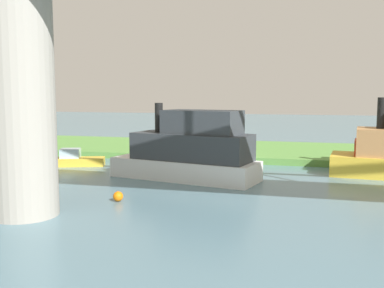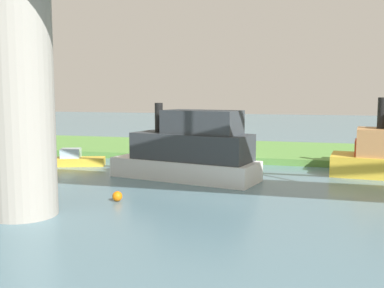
{
  "view_description": "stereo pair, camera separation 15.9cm",
  "coord_description": "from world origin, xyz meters",
  "px_view_note": "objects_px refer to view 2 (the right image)",
  "views": [
    {
      "loc": [
        -6.59,
        33.14,
        5.35
      ],
      "look_at": [
        0.88,
        5.0,
        2.0
      ],
      "focal_mm": 41.7,
      "sensor_mm": 36.0,
      "label": 1
    },
    {
      "loc": [
        -6.74,
        33.1,
        5.35
      ],
      "look_at": [
        0.88,
        5.0,
        2.0
      ],
      "focal_mm": 41.7,
      "sensor_mm": 36.0,
      "label": 2
    }
  ],
  "objects_px": {
    "mooring_post": "(217,149)",
    "marker_buoy": "(117,196)",
    "person_on_bank": "(221,145)",
    "pontoon_yellow": "(76,159)",
    "bridge_pylon": "(20,96)",
    "skiff_small": "(189,151)",
    "motorboat_white": "(28,156)"
  },
  "relations": [
    {
      "from": "bridge_pylon",
      "to": "pontoon_yellow",
      "type": "distance_m",
      "value": 14.24
    },
    {
      "from": "mooring_post",
      "to": "motorboat_white",
      "type": "height_order",
      "value": "mooring_post"
    },
    {
      "from": "motorboat_white",
      "to": "marker_buoy",
      "type": "xyz_separation_m",
      "value": [
        -12.04,
        9.87,
        -0.22
      ]
    },
    {
      "from": "bridge_pylon",
      "to": "mooring_post",
      "type": "height_order",
      "value": "bridge_pylon"
    },
    {
      "from": "marker_buoy",
      "to": "person_on_bank",
      "type": "bearing_deg",
      "value": -98.75
    },
    {
      "from": "skiff_small",
      "to": "motorboat_white",
      "type": "height_order",
      "value": "skiff_small"
    },
    {
      "from": "bridge_pylon",
      "to": "skiff_small",
      "type": "height_order",
      "value": "bridge_pylon"
    },
    {
      "from": "bridge_pylon",
      "to": "marker_buoy",
      "type": "height_order",
      "value": "bridge_pylon"
    },
    {
      "from": "mooring_post",
      "to": "marker_buoy",
      "type": "height_order",
      "value": "mooring_post"
    },
    {
      "from": "skiff_small",
      "to": "motorboat_white",
      "type": "distance_m",
      "value": 14.4
    },
    {
      "from": "person_on_bank",
      "to": "pontoon_yellow",
      "type": "height_order",
      "value": "person_on_bank"
    },
    {
      "from": "bridge_pylon",
      "to": "motorboat_white",
      "type": "xyz_separation_m",
      "value": [
        9.17,
        -13.26,
        -4.72
      ]
    },
    {
      "from": "person_on_bank",
      "to": "skiff_small",
      "type": "xyz_separation_m",
      "value": [
        0.38,
        8.31,
        0.55
      ]
    },
    {
      "from": "bridge_pylon",
      "to": "person_on_bank",
      "type": "distance_m",
      "value": 19.28
    },
    {
      "from": "person_on_bank",
      "to": "skiff_small",
      "type": "height_order",
      "value": "skiff_small"
    },
    {
      "from": "bridge_pylon",
      "to": "person_on_bank",
      "type": "relative_size",
      "value": 7.47
    },
    {
      "from": "bridge_pylon",
      "to": "person_on_bank",
      "type": "height_order",
      "value": "bridge_pylon"
    },
    {
      "from": "bridge_pylon",
      "to": "motorboat_white",
      "type": "distance_m",
      "value": 16.8
    },
    {
      "from": "skiff_small",
      "to": "marker_buoy",
      "type": "bearing_deg",
      "value": 73.66
    },
    {
      "from": "skiff_small",
      "to": "person_on_bank",
      "type": "bearing_deg",
      "value": -92.62
    },
    {
      "from": "motorboat_white",
      "to": "marker_buoy",
      "type": "relative_size",
      "value": 8.45
    },
    {
      "from": "pontoon_yellow",
      "to": "person_on_bank",
      "type": "bearing_deg",
      "value": -150.48
    },
    {
      "from": "bridge_pylon",
      "to": "marker_buoy",
      "type": "xyz_separation_m",
      "value": [
        -2.87,
        -3.39,
        -4.94
      ]
    },
    {
      "from": "skiff_small",
      "to": "bridge_pylon",
      "type": "bearing_deg",
      "value": 64.15
    },
    {
      "from": "skiff_small",
      "to": "marker_buoy",
      "type": "height_order",
      "value": "skiff_small"
    },
    {
      "from": "mooring_post",
      "to": "pontoon_yellow",
      "type": "xyz_separation_m",
      "value": [
        9.66,
        4.57,
        -0.54
      ]
    },
    {
      "from": "marker_buoy",
      "to": "skiff_small",
      "type": "bearing_deg",
      "value": -106.34
    },
    {
      "from": "mooring_post",
      "to": "marker_buoy",
      "type": "xyz_separation_m",
      "value": [
        2.15,
        13.78,
        -0.75
      ]
    },
    {
      "from": "skiff_small",
      "to": "pontoon_yellow",
      "type": "relative_size",
      "value": 2.37
    },
    {
      "from": "mooring_post",
      "to": "marker_buoy",
      "type": "bearing_deg",
      "value": 81.15
    },
    {
      "from": "person_on_bank",
      "to": "mooring_post",
      "type": "relative_size",
      "value": 1.38
    },
    {
      "from": "skiff_small",
      "to": "pontoon_yellow",
      "type": "xyz_separation_m",
      "value": [
        9.4,
        -2.77,
        -1.29
      ]
    }
  ]
}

